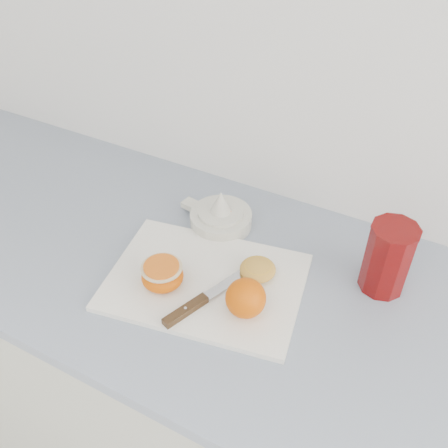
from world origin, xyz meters
name	(u,v)px	position (x,y,z in m)	size (l,w,h in m)	color
counter	(273,415)	(-0.10, 1.70, 0.45)	(2.32, 0.64, 0.89)	beige
cutting_board	(205,282)	(-0.26, 1.66, 0.90)	(0.38, 0.27, 0.01)	white
whole_orange	(246,298)	(-0.15, 1.62, 0.94)	(0.07, 0.07, 0.07)	#E54A07
half_orange	(162,275)	(-0.32, 1.61, 0.93)	(0.08, 0.08, 0.05)	#E54A07
squeezed_shell	(258,269)	(-0.17, 1.72, 0.92)	(0.07, 0.07, 0.03)	gold
paring_knife	(194,305)	(-0.24, 1.59, 0.91)	(0.10, 0.22, 0.01)	#41321B
citrus_juicer	(220,216)	(-0.32, 1.83, 0.92)	(0.18, 0.14, 0.09)	white
red_tumbler	(387,260)	(0.05, 1.82, 0.96)	(0.09, 0.09, 0.15)	#6D0909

